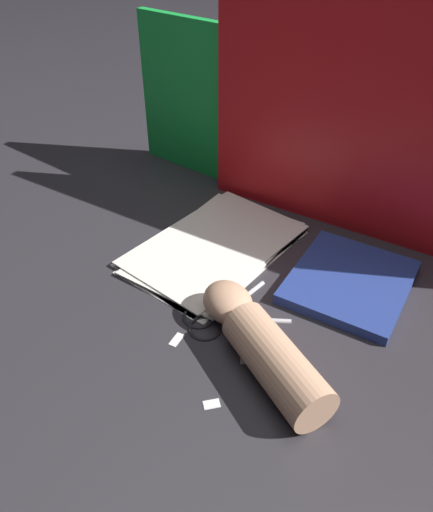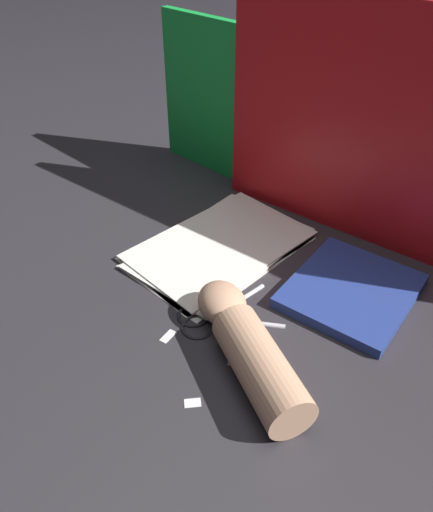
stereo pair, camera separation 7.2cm
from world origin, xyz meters
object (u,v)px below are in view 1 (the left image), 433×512
Objects in this scene: scissors at (216,317)px; hand_forearm at (262,344)px; paper_stack at (215,247)px; book_closed at (350,282)px.

hand_forearm reaches higher than scissors.
book_closed is at bearing 13.14° from paper_stack.
book_closed is 0.26m from scissors.
hand_forearm is at bearing -97.40° from book_closed.
hand_forearm is (0.23, -0.19, 0.03)m from paper_stack.
paper_stack is 0.20m from scissors.
paper_stack is at bearing 127.94° from scissors.
paper_stack is 1.23× the size of hand_forearm.
scissors is at bearing -52.06° from paper_stack.
hand_forearm is (-0.03, -0.25, 0.03)m from book_closed.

